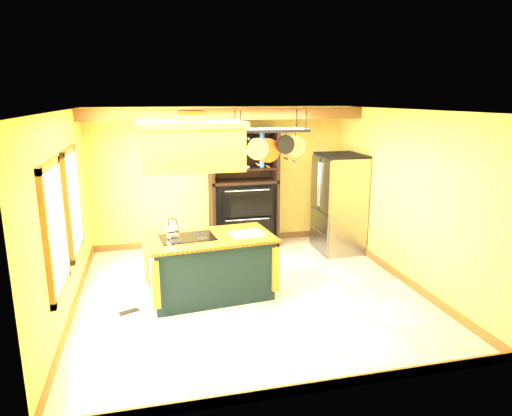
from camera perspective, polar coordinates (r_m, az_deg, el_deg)
name	(u,v)px	position (r m, az deg, el deg)	size (l,w,h in m)	color
floor	(249,292)	(7.01, -0.86, -10.51)	(5.00, 5.00, 0.00)	beige
ceiling	(248,110)	(6.40, -0.95, 12.12)	(5.00, 5.00, 0.00)	white
wall_back	(221,177)	(8.98, -4.39, 3.89)	(5.00, 0.02, 2.70)	#E8C854
wall_front	(308,267)	(4.28, 6.47, -7.33)	(5.00, 0.02, 2.70)	#E8C854
wall_left	(64,216)	(6.52, -22.87, -0.93)	(0.02, 5.00, 2.70)	#E8C854
wall_right	(404,197)	(7.51, 18.05, 1.30)	(0.02, 5.00, 2.70)	#E8C854
ceiling_beam	(227,114)	(8.07, -3.62, 11.65)	(5.00, 0.15, 0.20)	brown
window_near	(55,229)	(5.74, -23.80, -2.40)	(0.06, 1.06, 1.56)	brown
window_far	(73,202)	(7.08, -21.89, 0.67)	(0.06, 1.06, 1.56)	brown
kitchen_island	(210,266)	(6.77, -5.82, -7.22)	(1.93, 1.21, 1.11)	black
range_hood	(192,144)	(6.33, -8.00, 7.87)	(1.44, 0.82, 0.80)	#B3792C
pot_rack	(270,138)	(6.53, 1.76, 8.80)	(1.11, 0.51, 0.75)	black
refrigerator	(339,205)	(8.77, 10.29, 0.34)	(0.79, 0.93, 1.81)	gray
hutch	(243,202)	(8.90, -1.60, 0.81)	(1.30, 0.59, 2.30)	black
floor_register	(129,312)	(6.66, -15.59, -12.37)	(0.28, 0.12, 0.01)	black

